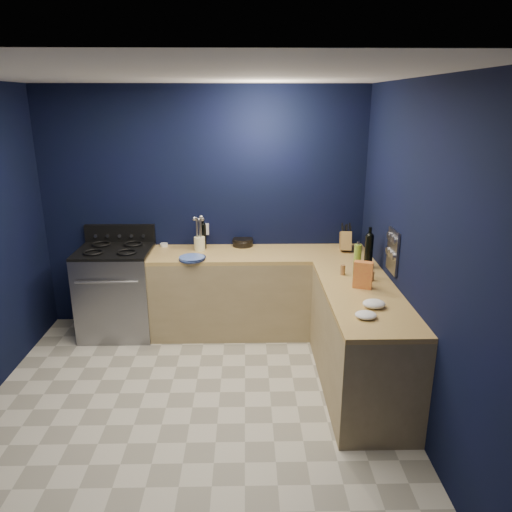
{
  "coord_description": "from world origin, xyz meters",
  "views": [
    {
      "loc": [
        0.46,
        -3.49,
        2.44
      ],
      "look_at": [
        0.55,
        1.0,
        1.0
      ],
      "focal_mm": 34.28,
      "sensor_mm": 36.0,
      "label": 1
    }
  ],
  "objects_px": {
    "utensil_crock": "(200,244)",
    "knife_block": "(345,241)",
    "gas_range": "(118,293)",
    "crouton_bag": "(363,275)",
    "plate_stack": "(192,258)"
  },
  "relations": [
    {
      "from": "utensil_crock",
      "to": "knife_block",
      "type": "distance_m",
      "value": 1.56
    },
    {
      "from": "knife_block",
      "to": "utensil_crock",
      "type": "bearing_deg",
      "value": -176.1
    },
    {
      "from": "gas_range",
      "to": "crouton_bag",
      "type": "bearing_deg",
      "value": -23.22
    },
    {
      "from": "gas_range",
      "to": "crouton_bag",
      "type": "relative_size",
      "value": 3.93
    },
    {
      "from": "utensil_crock",
      "to": "knife_block",
      "type": "xyz_separation_m",
      "value": [
        1.56,
        -0.03,
        0.03
      ]
    },
    {
      "from": "knife_block",
      "to": "crouton_bag",
      "type": "xyz_separation_m",
      "value": [
        -0.07,
        -1.1,
        0.02
      ]
    },
    {
      "from": "plate_stack",
      "to": "utensil_crock",
      "type": "xyz_separation_m",
      "value": [
        0.05,
        0.33,
        0.06
      ]
    },
    {
      "from": "knife_block",
      "to": "gas_range",
      "type": "bearing_deg",
      "value": -172.99
    },
    {
      "from": "knife_block",
      "to": "crouton_bag",
      "type": "distance_m",
      "value": 1.1
    },
    {
      "from": "plate_stack",
      "to": "knife_block",
      "type": "xyz_separation_m",
      "value": [
        1.61,
        0.3,
        0.08
      ]
    },
    {
      "from": "crouton_bag",
      "to": "gas_range",
      "type": "bearing_deg",
      "value": 177.05
    },
    {
      "from": "utensil_crock",
      "to": "gas_range",
      "type": "bearing_deg",
      "value": -172.69
    },
    {
      "from": "plate_stack",
      "to": "crouton_bag",
      "type": "bearing_deg",
      "value": -27.45
    },
    {
      "from": "gas_range",
      "to": "knife_block",
      "type": "height_order",
      "value": "knife_block"
    },
    {
      "from": "utensil_crock",
      "to": "knife_block",
      "type": "bearing_deg",
      "value": -1.25
    }
  ]
}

